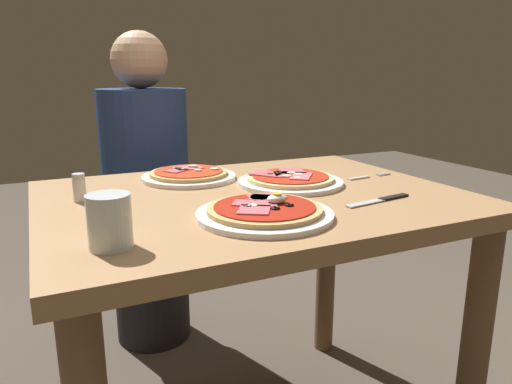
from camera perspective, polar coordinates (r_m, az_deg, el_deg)
dining_table at (r=1.23m, az=-0.30°, el=-6.13°), size 1.02×0.78×0.74m
pizza_foreground at (r=0.99m, az=1.06°, el=-2.37°), size 0.29×0.29×0.05m
pizza_across_left at (r=1.36m, az=-8.10°, el=2.02°), size 0.27×0.27×0.03m
pizza_across_right at (r=1.29m, az=4.13°, el=1.43°), size 0.29×0.29×0.03m
water_glass_near at (r=0.85m, az=-17.18°, el=-3.84°), size 0.08×0.08×0.10m
fork at (r=1.41m, az=13.10°, el=1.78°), size 0.16×0.03×0.00m
knife at (r=1.16m, az=14.97°, el=-0.88°), size 0.20×0.05×0.01m
salt_shaker at (r=1.18m, az=-20.51°, el=0.47°), size 0.03×0.03×0.07m
diner_person at (r=1.84m, az=-12.96°, el=-1.12°), size 0.32×0.32×1.18m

